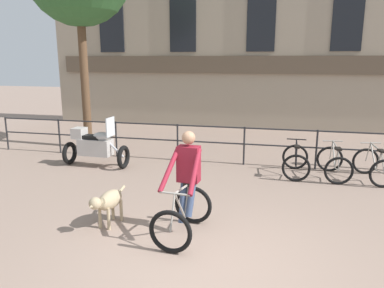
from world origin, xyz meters
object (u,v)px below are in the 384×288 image
at_px(parked_bicycle_near_lamp, 296,161).
at_px(dog, 108,201).
at_px(parked_motorcycle, 95,146).
at_px(parked_bicycle_mid_left, 334,164).
at_px(cyclist_with_bike, 185,190).
at_px(parked_bicycle_mid_right, 374,166).

bearing_deg(parked_bicycle_near_lamp, dog, 49.73).
relative_size(parked_motorcycle, parked_bicycle_near_lamp, 1.57).
relative_size(parked_motorcycle, parked_bicycle_mid_left, 1.51).
distance_m(parked_motorcycle, parked_bicycle_mid_left, 6.13).
bearing_deg(parked_motorcycle, parked_bicycle_mid_left, -84.15).
xyz_separation_m(parked_motorcycle, parked_bicycle_mid_left, (6.11, 0.43, -0.20)).
bearing_deg(parked_bicycle_near_lamp, parked_motorcycle, 5.09).
relative_size(dog, parked_bicycle_mid_left, 0.90).
distance_m(cyclist_with_bike, parked_bicycle_mid_right, 5.24).
bearing_deg(dog, parked_bicycle_mid_right, 45.08).
height_order(cyclist_with_bike, parked_bicycle_mid_left, cyclist_with_bike).
bearing_deg(parked_bicycle_near_lamp, cyclist_with_bike, 63.82).
bearing_deg(parked_bicycle_near_lamp, parked_bicycle_mid_right, -179.59).
bearing_deg(parked_motorcycle, cyclist_with_bike, -132.68).
distance_m(dog, parked_bicycle_mid_left, 5.58).
relative_size(cyclist_with_bike, dog, 1.62).
bearing_deg(parked_motorcycle, dog, -147.36).
bearing_deg(cyclist_with_bike, parked_bicycle_mid_right, 49.91).
distance_m(cyclist_with_bike, parked_bicycle_near_lamp, 4.18).
distance_m(dog, parked_bicycle_mid_right, 6.28).
distance_m(parked_bicycle_near_lamp, parked_bicycle_mid_right, 1.80).
xyz_separation_m(dog, parked_bicycle_mid_right, (5.03, 3.76, -0.09)).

